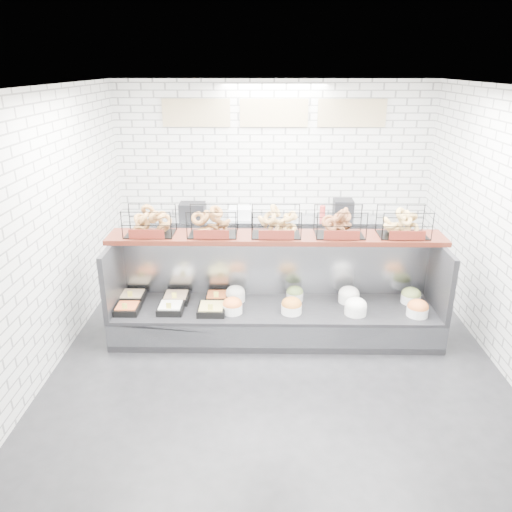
{
  "coord_description": "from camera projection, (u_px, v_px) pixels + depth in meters",
  "views": [
    {
      "loc": [
        -0.16,
        -5.24,
        3.21
      ],
      "look_at": [
        -0.24,
        0.45,
        1.01
      ],
      "focal_mm": 35.0,
      "sensor_mm": 36.0,
      "label": 1
    }
  ],
  "objects": [
    {
      "name": "bagel_shelf",
      "position": [
        276.0,
        225.0,
        6.02
      ],
      "size": [
        4.1,
        0.5,
        0.4
      ],
      "color": "#3A130C",
      "rests_on": "display_case"
    },
    {
      "name": "room_shell",
      "position": [
        277.0,
        168.0,
        5.86
      ],
      "size": [
        5.02,
        5.51,
        3.01
      ],
      "color": "silver",
      "rests_on": "ground"
    },
    {
      "name": "prep_counter",
      "position": [
        272.0,
        243.0,
        8.14
      ],
      "size": [
        4.0,
        0.6,
        1.2
      ],
      "color": "#93969B",
      "rests_on": "ground"
    },
    {
      "name": "display_case",
      "position": [
        276.0,
        310.0,
        6.24
      ],
      "size": [
        4.0,
        0.9,
        1.2
      ],
      "color": "black",
      "rests_on": "ground"
    },
    {
      "name": "ground",
      "position": [
        275.0,
        347.0,
        6.04
      ],
      "size": [
        5.5,
        5.5,
        0.0
      ],
      "primitive_type": "plane",
      "color": "black",
      "rests_on": "ground"
    }
  ]
}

